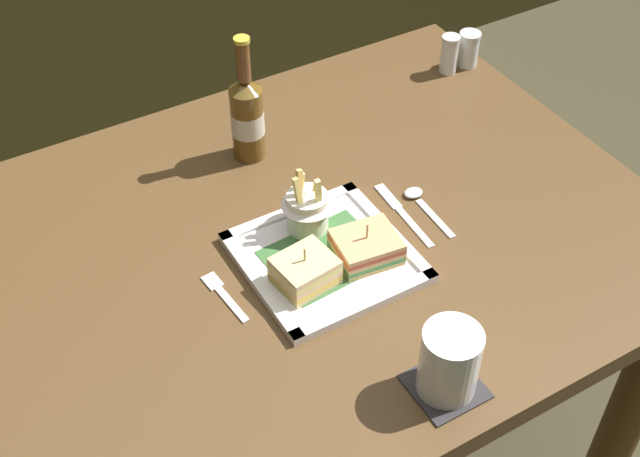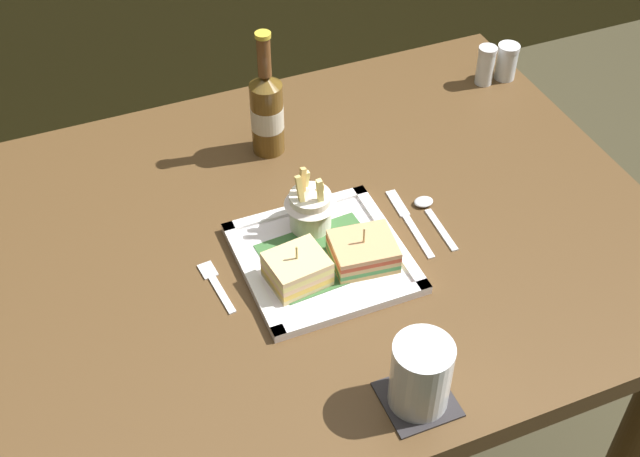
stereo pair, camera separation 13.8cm
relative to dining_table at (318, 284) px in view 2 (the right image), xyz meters
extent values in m
cube|color=#52381F|center=(0.00, 0.00, 0.11)|extent=(1.18, 0.92, 0.04)
cylinder|color=#573A17|center=(0.51, -0.38, -0.26)|extent=(0.08, 0.08, 0.70)
cylinder|color=#543E19|center=(-0.51, 0.38, -0.26)|extent=(0.08, 0.08, 0.70)
cylinder|color=brown|center=(0.51, 0.38, -0.26)|extent=(0.08, 0.08, 0.70)
cube|color=white|center=(-0.02, -0.07, 0.14)|extent=(0.27, 0.27, 0.01)
cube|color=#376432|center=(-0.02, -0.07, 0.14)|extent=(0.20, 0.16, 0.00)
cube|color=white|center=(-0.02, -0.19, 0.15)|extent=(0.27, 0.02, 0.01)
cube|color=white|center=(-0.02, 0.05, 0.15)|extent=(0.27, 0.02, 0.01)
cube|color=white|center=(-0.14, -0.07, 0.15)|extent=(0.02, 0.27, 0.01)
cube|color=white|center=(0.10, -0.07, 0.15)|extent=(0.02, 0.27, 0.01)
cube|color=#D9C282|center=(-0.08, -0.10, 0.15)|extent=(0.10, 0.09, 0.01)
cube|color=#E7BB4B|center=(-0.08, -0.10, 0.16)|extent=(0.10, 0.09, 0.01)
cube|color=#E3B785|center=(-0.08, -0.10, 0.17)|extent=(0.10, 0.09, 0.01)
cube|color=#E8D87A|center=(-0.08, -0.10, 0.18)|extent=(0.10, 0.09, 0.01)
cube|color=#DEBD83|center=(-0.08, -0.10, 0.19)|extent=(0.10, 0.09, 0.01)
cylinder|color=tan|center=(-0.08, -0.10, 0.18)|extent=(0.00, 0.00, 0.07)
cube|color=tan|center=(0.04, -0.10, 0.15)|extent=(0.11, 0.10, 0.01)
cube|color=#49944C|center=(0.04, -0.10, 0.16)|extent=(0.11, 0.10, 0.01)
cube|color=tan|center=(0.04, -0.10, 0.16)|extent=(0.11, 0.10, 0.01)
cube|color=#C24C30|center=(0.04, -0.10, 0.17)|extent=(0.11, 0.10, 0.01)
cube|color=tan|center=(0.04, -0.10, 0.18)|extent=(0.11, 0.10, 0.01)
cylinder|color=tan|center=(0.04, -0.10, 0.18)|extent=(0.00, 0.00, 0.07)
cylinder|color=silver|center=(-0.01, 0.01, 0.18)|extent=(0.07, 0.07, 0.07)
cone|color=white|center=(-0.01, 0.01, 0.21)|extent=(0.09, 0.09, 0.03)
cube|color=#EFE087|center=(0.00, -0.01, 0.22)|extent=(0.02, 0.01, 0.08)
cube|color=#F7D377|center=(0.01, 0.01, 0.21)|extent=(0.01, 0.01, 0.05)
cube|color=#E0B562|center=(-0.02, 0.01, 0.22)|extent=(0.02, 0.02, 0.08)
cube|color=#E5C96B|center=(-0.03, 0.00, 0.22)|extent=(0.01, 0.03, 0.08)
cube|color=#E7D886|center=(-0.01, 0.03, 0.21)|extent=(0.02, 0.01, 0.06)
cylinder|color=brown|center=(0.00, 0.25, 0.21)|extent=(0.06, 0.06, 0.14)
cone|color=brown|center=(0.00, 0.25, 0.29)|extent=(0.06, 0.06, 0.02)
cylinder|color=brown|center=(0.00, 0.25, 0.34)|extent=(0.02, 0.02, 0.08)
cylinder|color=gold|center=(0.00, 0.25, 0.38)|extent=(0.03, 0.03, 0.01)
cylinder|color=beige|center=(0.00, 0.25, 0.21)|extent=(0.06, 0.06, 0.05)
cube|color=#292628|center=(0.00, -0.37, 0.14)|extent=(0.10, 0.10, 0.00)
cylinder|color=silver|center=(0.00, -0.37, 0.19)|extent=(0.09, 0.09, 0.11)
cylinder|color=silver|center=(0.00, -0.37, 0.18)|extent=(0.08, 0.08, 0.08)
cube|color=silver|center=(-0.20, -0.08, 0.13)|extent=(0.02, 0.09, 0.00)
cube|color=silver|center=(-0.20, -0.02, 0.13)|extent=(0.03, 0.04, 0.00)
cube|color=silver|center=(0.15, -0.08, 0.13)|extent=(0.02, 0.11, 0.00)
cube|color=silver|center=(0.16, 0.01, 0.13)|extent=(0.02, 0.07, 0.00)
cube|color=silver|center=(0.20, -0.08, 0.13)|extent=(0.02, 0.11, 0.00)
ellipsoid|color=silver|center=(0.20, -0.01, 0.14)|extent=(0.04, 0.03, 0.01)
cylinder|color=silver|center=(0.49, 0.29, 0.17)|extent=(0.04, 0.04, 0.07)
cylinder|color=white|center=(0.49, 0.29, 0.16)|extent=(0.03, 0.03, 0.04)
cylinder|color=silver|center=(0.49, 0.29, 0.21)|extent=(0.04, 0.04, 0.01)
cylinder|color=silver|center=(0.54, 0.29, 0.17)|extent=(0.04, 0.04, 0.07)
cylinder|color=#2F3526|center=(0.54, 0.29, 0.15)|extent=(0.04, 0.04, 0.04)
cylinder|color=silver|center=(0.54, 0.29, 0.21)|extent=(0.05, 0.05, 0.01)
camera|label=1|loc=(-0.51, -0.90, 1.12)|focal=46.89mm
camera|label=2|loc=(-0.39, -0.96, 1.12)|focal=46.89mm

